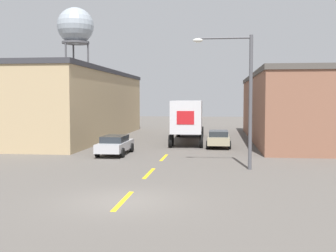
{
  "coord_description": "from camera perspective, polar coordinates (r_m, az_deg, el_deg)",
  "views": [
    {
      "loc": [
        3.61,
        -15.45,
        3.86
      ],
      "look_at": [
        0.43,
        10.8,
        2.19
      ],
      "focal_mm": 45.0,
      "sensor_mm": 36.0,
      "label": 1
    }
  ],
  "objects": [
    {
      "name": "water_tower",
      "position": [
        68.33,
        -12.43,
        12.92
      ],
      "size": [
        5.6,
        5.6,
        18.04
      ],
      "color": "#47474C",
      "rests_on": "ground_plane"
    },
    {
      "name": "road_centerline",
      "position": [
        22.18,
        -2.58,
        -6.41
      ],
      "size": [
        0.2,
        15.23,
        0.01
      ],
      "color": "gold",
      "rests_on": "ground_plane"
    },
    {
      "name": "semi_truck",
      "position": [
        38.92,
        2.79,
        1.27
      ],
      "size": [
        3.13,
        12.54,
        3.76
      ],
      "rotation": [
        0.0,
        0.0,
        0.03
      ],
      "color": "navy",
      "rests_on": "ground_plane"
    },
    {
      "name": "ground_plane",
      "position": [
        16.33,
        -6.16,
        -10.09
      ],
      "size": [
        160.0,
        160.0,
        0.0
      ],
      "primitive_type": "plane",
      "color": "#56514C"
    },
    {
      "name": "parked_car_left_far",
      "position": [
        29.73,
        -7.18,
        -2.48
      ],
      "size": [
        1.93,
        4.8,
        1.34
      ],
      "color": "#B2B2B7",
      "rests_on": "ground_plane"
    },
    {
      "name": "warehouse_left",
      "position": [
        44.06,
        -14.44,
        2.87
      ],
      "size": [
        11.72,
        26.13,
        6.76
      ],
      "color": "tan",
      "rests_on": "ground_plane"
    },
    {
      "name": "parked_car_right_far",
      "position": [
        34.42,
        6.86,
        -1.65
      ],
      "size": [
        1.93,
        4.8,
        1.34
      ],
      "color": "tan",
      "rests_on": "ground_plane"
    },
    {
      "name": "warehouse_right",
      "position": [
        41.66,
        18.58,
        2.4
      ],
      "size": [
        10.95,
        25.04,
        6.23
      ],
      "color": "brown",
      "rests_on": "ground_plane"
    },
    {
      "name": "street_lamp",
      "position": [
        23.46,
        10.04,
        4.83
      ],
      "size": [
        3.28,
        0.32,
        7.36
      ],
      "color": "#4C4C51",
      "rests_on": "ground_plane"
    }
  ]
}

